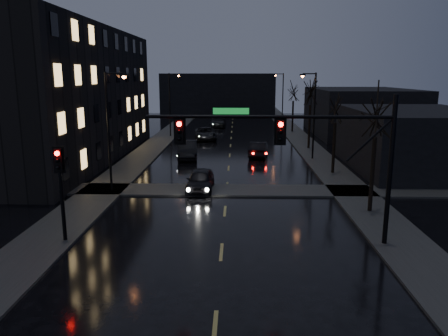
# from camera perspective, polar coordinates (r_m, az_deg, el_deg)

# --- Properties ---
(sidewalk_left) EXTENTS (3.00, 140.00, 0.12)m
(sidewalk_left) POSITION_cam_1_polar(r_m,az_deg,el_deg) (46.99, -9.63, 2.43)
(sidewalk_left) COLOR #2D2D2B
(sidewalk_left) RESTS_ON ground
(sidewalk_right) EXTENTS (3.00, 140.00, 0.12)m
(sidewalk_right) POSITION_cam_1_polar(r_m,az_deg,el_deg) (46.76, 11.28, 2.32)
(sidewalk_right) COLOR #2D2D2B
(sidewalk_right) RESTS_ON ground
(sidewalk_cross) EXTENTS (40.00, 3.00, 0.12)m
(sidewalk_cross) POSITION_cam_1_polar(r_m,az_deg,el_deg) (29.96, 0.34, -2.92)
(sidewalk_cross) COLOR #2D2D2B
(sidewalk_cross) RESTS_ON ground
(apartment_block) EXTENTS (12.00, 30.00, 12.00)m
(apartment_block) POSITION_cam_1_polar(r_m,az_deg,el_deg) (43.95, -21.61, 8.90)
(apartment_block) COLOR black
(apartment_block) RESTS_ON ground
(commercial_right_near) EXTENTS (10.00, 14.00, 5.00)m
(commercial_right_near) POSITION_cam_1_polar(r_m,az_deg,el_deg) (39.70, 23.63, 3.38)
(commercial_right_near) COLOR black
(commercial_right_near) RESTS_ON ground
(commercial_right_far) EXTENTS (12.00, 18.00, 6.00)m
(commercial_right_far) POSITION_cam_1_polar(r_m,az_deg,el_deg) (60.87, 17.34, 7.03)
(commercial_right_far) COLOR black
(commercial_right_far) RESTS_ON ground
(far_block) EXTENTS (22.00, 10.00, 8.00)m
(far_block) POSITION_cam_1_polar(r_m,az_deg,el_deg) (88.59, -0.75, 9.65)
(far_block) COLOR black
(far_block) RESTS_ON ground
(signal_mast) EXTENTS (11.11, 0.41, 7.00)m
(signal_mast) POSITION_cam_1_polar(r_m,az_deg,el_deg) (19.91, 10.89, 3.32)
(signal_mast) COLOR black
(signal_mast) RESTS_ON ground
(signal_pole_left) EXTENTS (0.35, 0.41, 4.53)m
(signal_pole_left) POSITION_cam_1_polar(r_m,az_deg,el_deg) (21.61, -20.57, -1.58)
(signal_pole_left) COLOR black
(signal_pole_left) RESTS_ON ground
(tree_near) EXTENTS (3.52, 3.52, 8.08)m
(tree_near) POSITION_cam_1_polar(r_m,az_deg,el_deg) (25.68, 19.39, 7.83)
(tree_near) COLOR black
(tree_near) RESTS_ON ground
(tree_mid_a) EXTENTS (3.30, 3.30, 7.58)m
(tree_mid_a) POSITION_cam_1_polar(r_m,az_deg,el_deg) (35.35, 14.46, 8.49)
(tree_mid_a) COLOR black
(tree_mid_a) RESTS_ON ground
(tree_mid_b) EXTENTS (3.74, 3.74, 8.59)m
(tree_mid_b) POSITION_cam_1_polar(r_m,az_deg,el_deg) (47.09, 11.29, 10.41)
(tree_mid_b) COLOR black
(tree_mid_b) RESTS_ON ground
(tree_far) EXTENTS (3.43, 3.43, 7.88)m
(tree_far) POSITION_cam_1_polar(r_m,az_deg,el_deg) (60.95, 9.08, 10.32)
(tree_far) COLOR black
(tree_far) RESTS_ON ground
(streetlight_l_near) EXTENTS (1.53, 0.28, 8.00)m
(streetlight_l_near) POSITION_cam_1_polar(r_m,az_deg,el_deg) (29.75, -14.51, 5.83)
(streetlight_l_near) COLOR black
(streetlight_l_near) RESTS_ON ground
(streetlight_l_far) EXTENTS (1.53, 0.28, 8.00)m
(streetlight_l_far) POSITION_cam_1_polar(r_m,az_deg,el_deg) (56.12, -6.89, 8.92)
(streetlight_l_far) COLOR black
(streetlight_l_far) RESTS_ON ground
(streetlight_r_mid) EXTENTS (1.53, 0.28, 8.00)m
(streetlight_r_mid) POSITION_cam_1_polar(r_m,az_deg,el_deg) (41.13, 11.44, 7.62)
(streetlight_r_mid) COLOR black
(streetlight_r_mid) RESTS_ON ground
(streetlight_r_far) EXTENTS (1.53, 0.28, 8.00)m
(streetlight_r_far) POSITION_cam_1_polar(r_m,az_deg,el_deg) (68.85, 7.51, 9.48)
(streetlight_r_far) COLOR black
(streetlight_r_far) RESTS_ON ground
(oncoming_car_a) EXTENTS (1.82, 4.39, 1.49)m
(oncoming_car_a) POSITION_cam_1_polar(r_m,az_deg,el_deg) (29.97, -3.11, -1.58)
(oncoming_car_a) COLOR black
(oncoming_car_a) RESTS_ON ground
(oncoming_car_b) EXTENTS (2.25, 5.22, 1.67)m
(oncoming_car_b) POSITION_cam_1_polar(r_m,az_deg,el_deg) (41.59, -4.79, 2.40)
(oncoming_car_b) COLOR black
(oncoming_car_b) RESTS_ON ground
(oncoming_car_c) EXTENTS (3.10, 5.68, 1.51)m
(oncoming_car_c) POSITION_cam_1_polar(r_m,az_deg,el_deg) (53.65, -2.41, 4.54)
(oncoming_car_c) COLOR black
(oncoming_car_c) RESTS_ON ground
(oncoming_car_d) EXTENTS (2.31, 5.65, 1.64)m
(oncoming_car_d) POSITION_cam_1_polar(r_m,az_deg,el_deg) (66.86, -0.82, 6.11)
(oncoming_car_d) COLOR black
(oncoming_car_d) RESTS_ON ground
(lead_car) EXTENTS (2.16, 4.67, 1.48)m
(lead_car) POSITION_cam_1_polar(r_m,az_deg,el_deg) (42.50, 4.52, 2.48)
(lead_car) COLOR black
(lead_car) RESTS_ON ground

